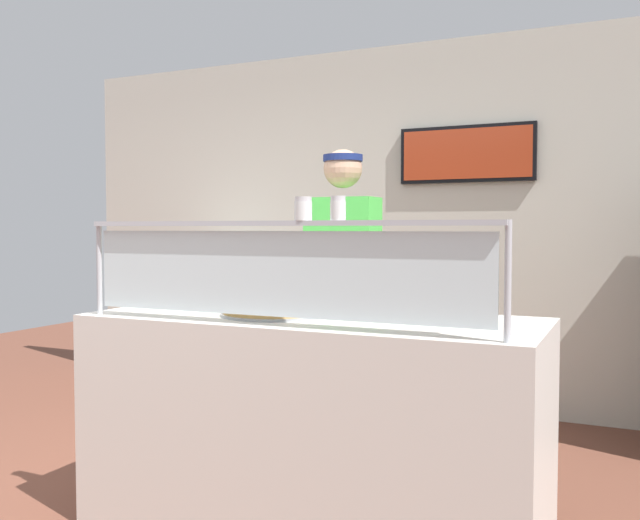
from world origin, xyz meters
TOP-DOWN VIEW (x-y plane):
  - ground_plane at (0.99, 1.00)m, footprint 12.00×12.00m
  - shop_rear_unit at (0.99, 2.68)m, footprint 6.37×0.13m
  - serving_counter at (0.99, 0.40)m, footprint 1.97×0.80m
  - sneeze_guard at (0.99, 0.06)m, footprint 1.80×0.06m
  - pizza_tray at (0.82, 0.37)m, footprint 0.48×0.48m
  - pizza_server at (0.85, 0.35)m, footprint 0.15×0.29m
  - parmesan_shaker at (1.11, 0.06)m, footprint 0.07×0.07m
  - pepper_flake_shaker at (1.25, 0.06)m, footprint 0.06×0.06m
  - worker_figure at (0.82, 1.14)m, footprint 0.41×0.50m
  - prep_shelf at (-0.75, 2.19)m, footprint 0.70×0.55m
  - pizza_box_stack at (-0.76, 2.19)m, footprint 0.48×0.46m

SIDE VIEW (x-z plane):
  - ground_plane at x=0.99m, z-range 0.00..0.00m
  - prep_shelf at x=-0.75m, z-range 0.00..0.95m
  - serving_counter at x=0.99m, z-range 0.00..0.95m
  - pizza_tray at x=0.82m, z-range 0.95..0.98m
  - pizza_server at x=0.85m, z-range 0.99..0.99m
  - worker_figure at x=0.82m, z-range 0.13..1.89m
  - pizza_box_stack at x=-0.76m, z-range 0.95..1.17m
  - sneeze_guard at x=0.99m, z-range 1.01..1.42m
  - shop_rear_unit at x=0.99m, z-range 0.01..2.71m
  - parmesan_shaker at x=1.11m, z-range 1.36..1.45m
  - pepper_flake_shaker at x=1.25m, z-range 1.36..1.45m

